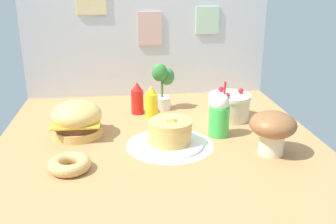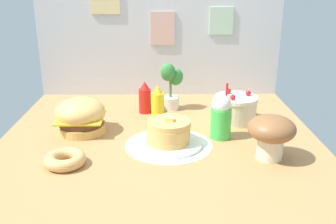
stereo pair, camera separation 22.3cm
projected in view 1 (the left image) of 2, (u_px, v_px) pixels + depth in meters
ground_plane at (160, 144)px, 227.07cm from camera, size 190.45×195.95×2.00cm
back_wall at (147, 33)px, 301.29cm from camera, size 190.45×4.20×98.93cm
doily_mat at (170, 145)px, 222.73cm from camera, size 50.31×50.31×0.40cm
burger at (77, 119)px, 232.96cm from camera, size 30.32×30.32×21.87cm
pancake_stack at (170, 134)px, 220.64cm from camera, size 38.88×38.88×16.81cm
layer_cake at (229, 106)px, 261.27cm from camera, size 28.54×28.54×20.81cm
ketchup_bottle at (137, 99)px, 270.76cm from camera, size 8.69×8.69×22.87cm
mustard_bottle at (152, 103)px, 262.25cm from camera, size 8.69×8.69×22.87cm
cream_soda_cup at (219, 115)px, 232.11cm from camera, size 12.58×12.58×34.30cm
donut_pink_glaze at (70, 164)px, 192.96cm from camera, size 21.27×21.27×6.40cm
potted_plant at (162, 84)px, 277.25cm from camera, size 16.01×14.03×34.87cm
mushroom_stool at (273, 128)px, 207.41cm from camera, size 25.16×25.16×24.01cm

